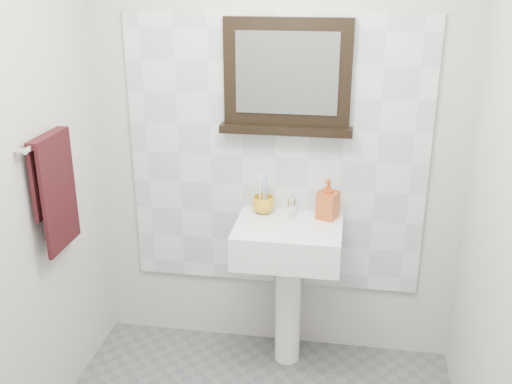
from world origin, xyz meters
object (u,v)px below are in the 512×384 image
pedestal_sink (288,256)px  toothbrush_cup (263,205)px  hand_towel (54,183)px  soap_dispenser (328,199)px  framed_mirror (287,79)px

pedestal_sink → toothbrush_cup: 0.30m
pedestal_sink → toothbrush_cup: (-0.15, 0.13, 0.23)m
toothbrush_cup → hand_towel: bearing=-148.4°
soap_dispenser → hand_towel: (-1.23, -0.53, 0.21)m
pedestal_sink → hand_towel: hand_towel is taller
toothbrush_cup → soap_dispenser: bearing=-2.7°
soap_dispenser → framed_mirror: (-0.23, 0.08, 0.60)m
toothbrush_cup → soap_dispenser: soap_dispenser is taller
toothbrush_cup → framed_mirror: 0.68m
pedestal_sink → framed_mirror: 0.92m
toothbrush_cup → soap_dispenser: size_ratio=0.55×
soap_dispenser → hand_towel: hand_towel is taller
toothbrush_cup → framed_mirror: size_ratio=0.17×
pedestal_sink → soap_dispenser: bearing=29.8°
hand_towel → pedestal_sink: bearing=22.1°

